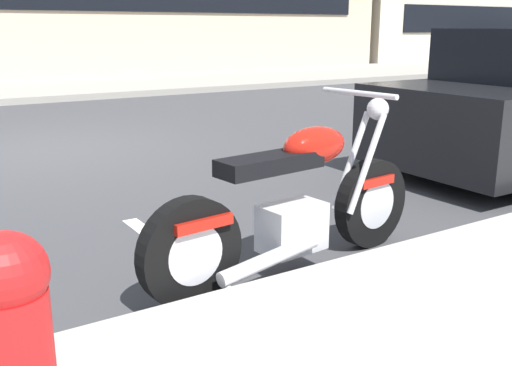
{
  "coord_description": "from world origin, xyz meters",
  "views": [
    {
      "loc": [
        -1.54,
        -7.61,
        1.5
      ],
      "look_at": [
        0.37,
        -4.58,
        0.55
      ],
      "focal_mm": 41.13,
      "sensor_mm": 36.0,
      "label": 1
    }
  ],
  "objects": [
    {
      "name": "parking_stall_stripe",
      "position": [
        0.0,
        -4.35,
        0.0
      ],
      "size": [
        0.12,
        2.2,
        0.01
      ],
      "primitive_type": "cube",
      "color": "silver",
      "rests_on": "ground"
    },
    {
      "name": "ground_plane",
      "position": [
        0.0,
        0.0,
        0.0
      ],
      "size": [
        260.0,
        260.0,
        0.0
      ],
      "primitive_type": "plane",
      "color": "#3D3D3F"
    },
    {
      "name": "sidewalk_far_curb",
      "position": [
        12.0,
        7.45,
        0.07
      ],
      "size": [
        120.0,
        5.0,
        0.14
      ],
      "primitive_type": "cube",
      "color": "gray",
      "rests_on": "ground"
    },
    {
      "name": "parked_motorcycle",
      "position": [
        0.53,
        -4.8,
        0.43
      ],
      "size": [
        2.12,
        0.63,
        1.11
      ],
      "rotation": [
        0.0,
        0.0,
        0.11
      ],
      "color": "black",
      "rests_on": "ground"
    },
    {
      "name": "fire_hydrant",
      "position": [
        -1.33,
        -5.98,
        0.58
      ],
      "size": [
        0.24,
        0.36,
        0.83
      ],
      "color": "red",
      "rests_on": "sidewalk_near_curb"
    }
  ]
}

